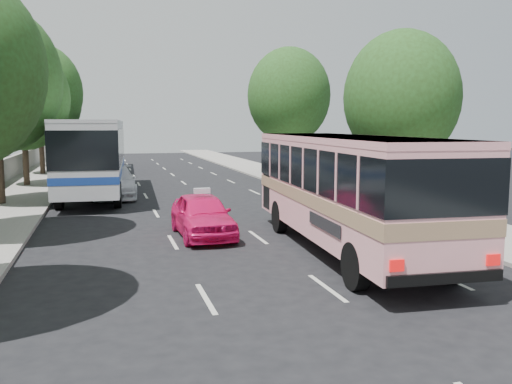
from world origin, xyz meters
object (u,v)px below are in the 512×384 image
object	(u,v)px
pink_bus	(347,180)
tour_coach_rear	(98,144)
white_pickup	(115,183)
pink_taxi	(202,215)
tour_coach_front	(94,151)

from	to	relation	value
pink_bus	tour_coach_rear	bearing A→B (deg)	106.53
pink_bus	tour_coach_rear	distance (m)	33.05
pink_bus	tour_coach_rear	size ratio (longest dim) A/B	0.90
white_pickup	tour_coach_rear	distance (m)	17.75
pink_taxi	tour_coach_rear	bearing A→B (deg)	96.04
pink_taxi	tour_coach_front	world-z (taller)	tour_coach_front
pink_taxi	tour_coach_rear	world-z (taller)	tour_coach_rear
pink_taxi	white_pickup	distance (m)	11.49
pink_bus	tour_coach_front	xyz separation A→B (m)	(-7.51, 15.54, 0.26)
pink_bus	tour_coach_front	distance (m)	17.27
pink_taxi	white_pickup	world-z (taller)	white_pickup
pink_bus	tour_coach_rear	world-z (taller)	tour_coach_rear
pink_taxi	white_pickup	size ratio (longest dim) A/B	0.81
pink_bus	pink_taxi	world-z (taller)	pink_bus
white_pickup	pink_bus	bearing A→B (deg)	-64.53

